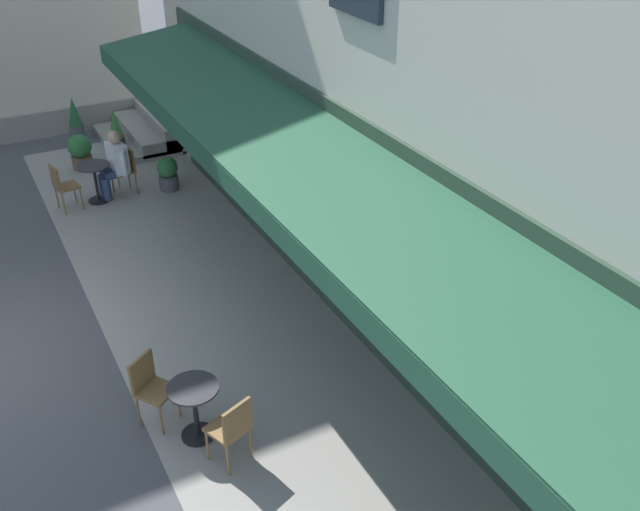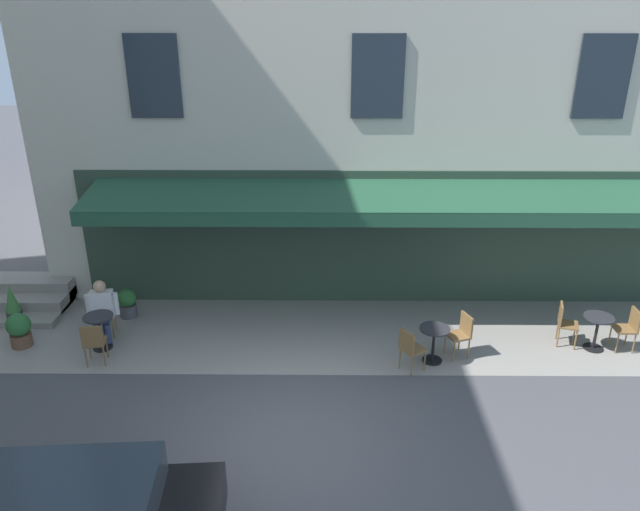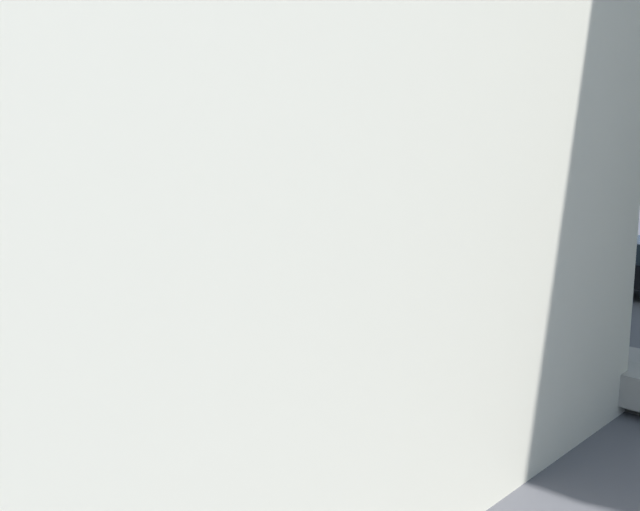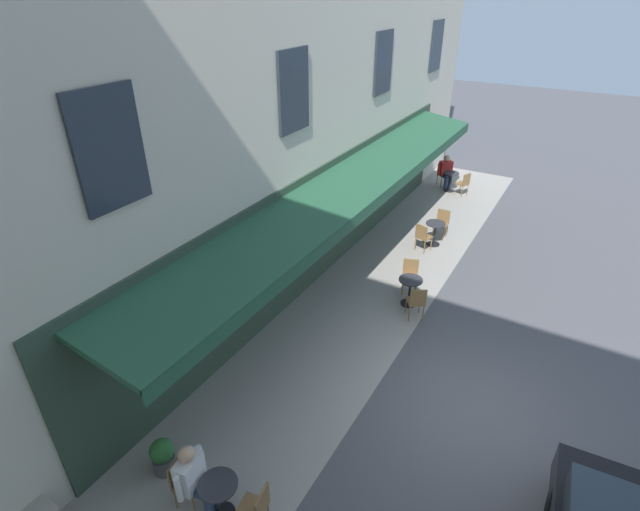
{
  "view_description": "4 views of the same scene",
  "coord_description": "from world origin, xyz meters",
  "px_view_note": "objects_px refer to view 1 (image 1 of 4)",
  "views": [
    {
      "loc": [
        -8.84,
        -0.68,
        6.2
      ],
      "look_at": [
        -1.77,
        -4.46,
        1.37
      ],
      "focal_mm": 40.2,
      "sensor_mm": 36.0,
      "label": 1
    },
    {
      "loc": [
        -0.58,
        7.89,
        6.58
      ],
      "look_at": [
        -0.47,
        -4.07,
        1.54
      ],
      "focal_mm": 33.5,
      "sensor_mm": 36.0,
      "label": 2
    },
    {
      "loc": [
        9.53,
        -14.92,
        3.86
      ],
      "look_at": [
        -1.57,
        -3.15,
        1.09
      ],
      "focal_mm": 40.98,
      "sensor_mm": 36.0,
      "label": 3
    },
    {
      "loc": [
        7.13,
        0.83,
        7.24
      ],
      "look_at": [
        -1.71,
        -4.35,
        1.35
      ],
      "focal_mm": 26.97,
      "sensor_mm": 36.0,
      "label": 4
    }
  ],
  "objects_px": {
    "cafe_chair_wicker_corner_right": "(150,384)",
    "potted_plant_mid_terrace": "(80,151)",
    "cafe_table_near_entrance": "(195,404)",
    "cafe_chair_wicker_facing_street": "(126,167)",
    "cafe_chair_wicker_corner_left": "(232,427)",
    "potted_plant_entrance_right": "(116,131)",
    "seated_companion_in_white": "(114,162)",
    "cafe_chair_wicker_kerbside": "(62,184)",
    "potted_plant_under_sign": "(75,120)",
    "potted_plant_by_steps": "(168,173)",
    "cafe_table_streetside": "(95,178)"
  },
  "relations": [
    {
      "from": "cafe_table_streetside",
      "to": "potted_plant_by_steps",
      "type": "relative_size",
      "value": 1.12
    },
    {
      "from": "cafe_table_near_entrance",
      "to": "potted_plant_entrance_right",
      "type": "bearing_deg",
      "value": -8.89
    },
    {
      "from": "cafe_chair_wicker_corner_left",
      "to": "potted_plant_entrance_right",
      "type": "bearing_deg",
      "value": -7.04
    },
    {
      "from": "cafe_chair_wicker_corner_left",
      "to": "cafe_chair_wicker_kerbside",
      "type": "relative_size",
      "value": 1.0
    },
    {
      "from": "cafe_chair_wicker_corner_left",
      "to": "seated_companion_in_white",
      "type": "height_order",
      "value": "seated_companion_in_white"
    },
    {
      "from": "cafe_chair_wicker_corner_right",
      "to": "cafe_chair_wicker_facing_street",
      "type": "height_order",
      "value": "same"
    },
    {
      "from": "cafe_table_streetside",
      "to": "potted_plant_under_sign",
      "type": "xyz_separation_m",
      "value": [
        3.27,
        -0.32,
        0.01
      ]
    },
    {
      "from": "cafe_table_streetside",
      "to": "potted_plant_mid_terrace",
      "type": "relative_size",
      "value": 1.02
    },
    {
      "from": "cafe_chair_wicker_facing_street",
      "to": "seated_companion_in_white",
      "type": "height_order",
      "value": "seated_companion_in_white"
    },
    {
      "from": "cafe_chair_wicker_kerbside",
      "to": "potted_plant_under_sign",
      "type": "xyz_separation_m",
      "value": [
        3.37,
        -0.94,
        -0.04
      ]
    },
    {
      "from": "potted_plant_entrance_right",
      "to": "cafe_chair_wicker_kerbside",
      "type": "bearing_deg",
      "value": 146.08
    },
    {
      "from": "seated_companion_in_white",
      "to": "potted_plant_mid_terrace",
      "type": "bearing_deg",
      "value": 11.55
    },
    {
      "from": "cafe_table_near_entrance",
      "to": "cafe_chair_wicker_facing_street",
      "type": "relative_size",
      "value": 0.82
    },
    {
      "from": "cafe_chair_wicker_corner_right",
      "to": "cafe_table_near_entrance",
      "type": "bearing_deg",
      "value": -144.91
    },
    {
      "from": "cafe_chair_wicker_corner_left",
      "to": "potted_plant_under_sign",
      "type": "bearing_deg",
      "value": -2.85
    },
    {
      "from": "cafe_chair_wicker_corner_left",
      "to": "potted_plant_mid_terrace",
      "type": "xyz_separation_m",
      "value": [
        9.06,
        -0.29,
        -0.16
      ]
    },
    {
      "from": "cafe_table_streetside",
      "to": "potted_plant_entrance_right",
      "type": "relative_size",
      "value": 0.78
    },
    {
      "from": "potted_plant_mid_terrace",
      "to": "potted_plant_under_sign",
      "type": "bearing_deg",
      "value": -8.78
    },
    {
      "from": "potted_plant_under_sign",
      "to": "potted_plant_entrance_right",
      "type": "xyz_separation_m",
      "value": [
        -1.0,
        -0.66,
        -0.03
      ]
    },
    {
      "from": "cafe_chair_wicker_facing_street",
      "to": "potted_plant_under_sign",
      "type": "xyz_separation_m",
      "value": [
        3.17,
        0.31,
        -0.04
      ]
    },
    {
      "from": "cafe_table_near_entrance",
      "to": "cafe_chair_wicker_corner_right",
      "type": "relative_size",
      "value": 0.82
    },
    {
      "from": "potted_plant_under_sign",
      "to": "potted_plant_by_steps",
      "type": "height_order",
      "value": "potted_plant_under_sign"
    },
    {
      "from": "potted_plant_entrance_right",
      "to": "seated_companion_in_white",
      "type": "bearing_deg",
      "value": 165.64
    },
    {
      "from": "cafe_chair_wicker_kerbside",
      "to": "cafe_chair_wicker_facing_street",
      "type": "relative_size",
      "value": 1.0
    },
    {
      "from": "cafe_chair_wicker_corner_right",
      "to": "potted_plant_by_steps",
      "type": "xyz_separation_m",
      "value": [
        6.11,
        -2.16,
        -0.2
      ]
    },
    {
      "from": "seated_companion_in_white",
      "to": "cafe_table_streetside",
      "type": "bearing_deg",
      "value": 99.05
    },
    {
      "from": "cafe_chair_wicker_corner_right",
      "to": "cafe_table_streetside",
      "type": "height_order",
      "value": "cafe_chair_wicker_corner_right"
    },
    {
      "from": "cafe_chair_wicker_corner_right",
      "to": "potted_plant_mid_terrace",
      "type": "height_order",
      "value": "cafe_chair_wicker_corner_right"
    },
    {
      "from": "cafe_chair_wicker_facing_street",
      "to": "cafe_chair_wicker_corner_left",
      "type": "bearing_deg",
      "value": 173.6
    },
    {
      "from": "cafe_chair_wicker_corner_left",
      "to": "seated_companion_in_white",
      "type": "relative_size",
      "value": 0.69
    },
    {
      "from": "cafe_table_streetside",
      "to": "seated_companion_in_white",
      "type": "height_order",
      "value": "seated_companion_in_white"
    },
    {
      "from": "cafe_chair_wicker_facing_street",
      "to": "seated_companion_in_white",
      "type": "bearing_deg",
      "value": 99.05
    },
    {
      "from": "cafe_table_streetside",
      "to": "cafe_chair_wicker_corner_left",
      "type": "bearing_deg",
      "value": 178.35
    },
    {
      "from": "cafe_table_near_entrance",
      "to": "potted_plant_by_steps",
      "type": "height_order",
      "value": "cafe_table_near_entrance"
    },
    {
      "from": "potted_plant_mid_terrace",
      "to": "cafe_chair_wicker_corner_right",
      "type": "bearing_deg",
      "value": 173.72
    },
    {
      "from": "seated_companion_in_white",
      "to": "cafe_chair_wicker_corner_left",
      "type": "bearing_deg",
      "value": 175.19
    },
    {
      "from": "cafe_table_streetside",
      "to": "cafe_chair_wicker_kerbside",
      "type": "height_order",
      "value": "cafe_chair_wicker_kerbside"
    },
    {
      "from": "cafe_chair_wicker_kerbside",
      "to": "potted_plant_entrance_right",
      "type": "height_order",
      "value": "potted_plant_entrance_right"
    },
    {
      "from": "potted_plant_entrance_right",
      "to": "cafe_chair_wicker_corner_right",
      "type": "bearing_deg",
      "value": 168.22
    },
    {
      "from": "cafe_chair_wicker_corner_right",
      "to": "potted_plant_entrance_right",
      "type": "height_order",
      "value": "potted_plant_entrance_right"
    },
    {
      "from": "cafe_chair_wicker_corner_left",
      "to": "potted_plant_by_steps",
      "type": "xyz_separation_m",
      "value": [
        7.22,
        -1.57,
        -0.2
      ]
    },
    {
      "from": "cafe_table_near_entrance",
      "to": "cafe_table_streetside",
      "type": "distance_m",
      "value": 6.77
    },
    {
      "from": "cafe_table_near_entrance",
      "to": "potted_plant_by_steps",
      "type": "bearing_deg",
      "value": -15.18
    },
    {
      "from": "cafe_chair_wicker_corner_left",
      "to": "seated_companion_in_white",
      "type": "distance_m",
      "value": 7.44
    },
    {
      "from": "cafe_table_near_entrance",
      "to": "cafe_chair_wicker_corner_left",
      "type": "xyz_separation_m",
      "value": [
        -0.59,
        -0.22,
        0.06
      ]
    },
    {
      "from": "cafe_table_streetside",
      "to": "potted_plant_mid_terrace",
      "type": "xyz_separation_m",
      "value": [
        1.71,
        -0.08,
        -0.1
      ]
    },
    {
      "from": "cafe_chair_wicker_kerbside",
      "to": "potted_plant_by_steps",
      "type": "bearing_deg",
      "value": -90.66
    },
    {
      "from": "cafe_table_streetside",
      "to": "cafe_chair_wicker_kerbside",
      "type": "bearing_deg",
      "value": 99.81
    },
    {
      "from": "potted_plant_under_sign",
      "to": "potted_plant_entrance_right",
      "type": "relative_size",
      "value": 1.07
    },
    {
      "from": "cafe_chair_wicker_corner_left",
      "to": "potted_plant_mid_terrace",
      "type": "bearing_deg",
      "value": -1.82
    }
  ]
}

